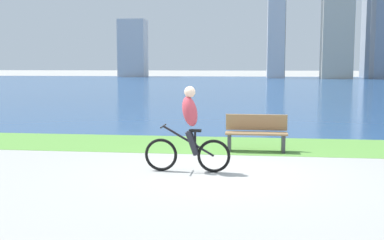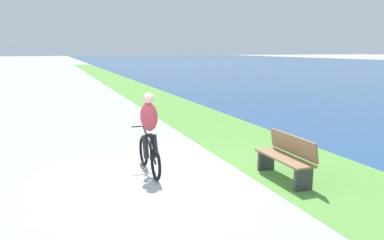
{
  "view_description": "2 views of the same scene",
  "coord_description": "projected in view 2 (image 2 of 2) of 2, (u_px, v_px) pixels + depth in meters",
  "views": [
    {
      "loc": [
        0.67,
        -9.32,
        2.13
      ],
      "look_at": [
        -0.62,
        0.84,
        0.94
      ],
      "focal_mm": 45.25,
      "sensor_mm": 36.0,
      "label": 1
    },
    {
      "loc": [
        6.97,
        -1.82,
        2.56
      ],
      "look_at": [
        -0.8,
        1.05,
        1.02
      ],
      "focal_mm": 35.75,
      "sensor_mm": 36.0,
      "label": 2
    }
  ],
  "objects": [
    {
      "name": "bench_near_path",
      "position": [
        286.0,
        157.0,
        7.58
      ],
      "size": [
        1.5,
        0.47,
        0.9
      ],
      "color": "olive",
      "rests_on": "ground"
    },
    {
      "name": "ground_plane",
      "position": [
        156.0,
        181.0,
        7.52
      ],
      "size": [
        300.0,
        300.0,
        0.0
      ],
      "primitive_type": "plane",
      "color": "#9E9E99"
    },
    {
      "name": "grass_strip_bayside",
      "position": [
        297.0,
        164.0,
        8.63
      ],
      "size": [
        120.0,
        2.81,
        0.01
      ],
      "primitive_type": "cube",
      "color": "#59933D",
      "rests_on": "ground"
    },
    {
      "name": "cyclist_lead",
      "position": [
        149.0,
        134.0,
        7.9
      ],
      "size": [
        1.71,
        0.52,
        1.7
      ],
      "color": "black",
      "rests_on": "ground"
    }
  ]
}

